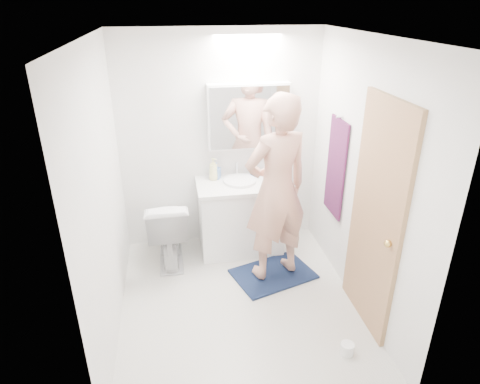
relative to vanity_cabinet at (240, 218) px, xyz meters
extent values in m
plane|color=silver|center=(-0.17, -0.96, -0.39)|extent=(2.50, 2.50, 0.00)
plane|color=white|center=(-0.17, -0.96, 2.01)|extent=(2.50, 2.50, 0.00)
plane|color=white|center=(-0.17, 0.29, 0.81)|extent=(2.50, 0.00, 2.50)
plane|color=white|center=(-0.17, -2.21, 0.81)|extent=(2.50, 0.00, 2.50)
plane|color=white|center=(-1.27, -0.96, 0.81)|extent=(0.00, 2.50, 2.50)
plane|color=white|center=(0.93, -0.96, 0.81)|extent=(0.00, 2.50, 2.50)
cube|color=white|center=(0.00, 0.00, 0.00)|extent=(0.90, 0.55, 0.78)
cube|color=white|center=(0.00, 0.00, 0.41)|extent=(0.95, 0.58, 0.04)
cylinder|color=white|center=(0.00, 0.03, 0.45)|extent=(0.36, 0.36, 0.03)
cylinder|color=#B9B8BD|center=(0.00, 0.22, 0.51)|extent=(0.02, 0.02, 0.16)
cube|color=white|center=(0.13, 0.21, 1.11)|extent=(0.88, 0.14, 0.70)
cube|color=silver|center=(0.13, 0.13, 1.11)|extent=(0.84, 0.01, 0.66)
imported|color=white|center=(-0.81, -0.11, 0.00)|extent=(0.44, 0.76, 0.77)
cube|color=#131F3D|center=(0.25, -0.59, -0.38)|extent=(0.93, 0.77, 0.02)
imported|color=tan|center=(0.25, -0.59, 0.59)|extent=(0.79, 0.63, 1.87)
cube|color=tan|center=(0.91, -1.31, 0.61)|extent=(0.04, 0.80, 2.00)
sphere|color=gold|center=(0.87, -1.61, 0.56)|extent=(0.06, 0.06, 0.06)
cube|color=#101833|center=(0.90, -0.41, 0.71)|extent=(0.02, 0.42, 1.00)
cylinder|color=silver|center=(0.89, -0.41, 1.23)|extent=(0.07, 0.02, 0.02)
imported|color=beige|center=(-0.27, 0.15, 0.55)|extent=(0.14, 0.14, 0.25)
imported|color=#608ECE|center=(-0.24, 0.18, 0.52)|extent=(0.11, 0.11, 0.18)
imported|color=#3B66B1|center=(0.18, 0.16, 0.48)|extent=(0.12, 0.12, 0.09)
cylinder|color=white|center=(0.59, -1.74, -0.34)|extent=(0.11, 0.11, 0.10)
camera|label=1|loc=(-0.71, -4.11, 2.26)|focal=31.41mm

